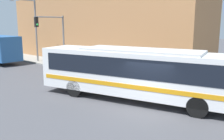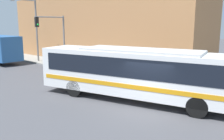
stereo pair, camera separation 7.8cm
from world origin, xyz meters
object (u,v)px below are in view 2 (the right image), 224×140
(city_bus, at_px, (140,71))
(traffic_light_pole, at_px, (54,32))
(street_lamp, at_px, (33,25))
(fire_hydrant, at_px, (155,78))
(parking_meter, at_px, (80,60))

(city_bus, height_order, traffic_light_pole, traffic_light_pole)
(traffic_light_pole, relative_size, street_lamp, 0.74)
(city_bus, height_order, street_lamp, street_lamp)
(street_lamp, bearing_deg, fire_hydrant, -89.30)
(city_bus, height_order, fire_hydrant, city_bus)
(city_bus, relative_size, parking_meter, 10.18)
(city_bus, bearing_deg, parking_meter, 54.98)
(traffic_light_pole, distance_m, parking_meter, 3.72)
(city_bus, bearing_deg, fire_hydrant, 6.01)
(traffic_light_pole, bearing_deg, city_bus, -103.67)
(city_bus, height_order, parking_meter, city_bus)
(city_bus, distance_m, street_lamp, 17.57)
(parking_meter, xyz_separation_m, street_lamp, (-0.19, 7.41, 3.27))
(parking_meter, height_order, street_lamp, street_lamp)
(city_bus, distance_m, traffic_light_pole, 12.51)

